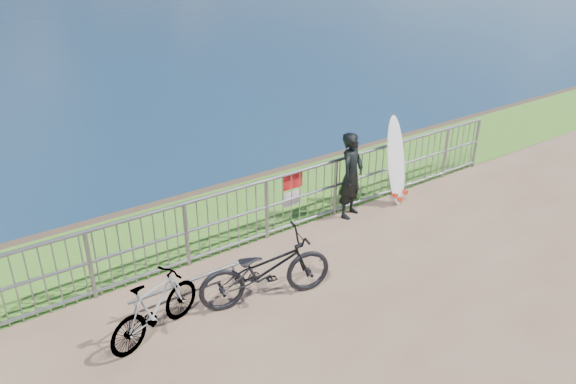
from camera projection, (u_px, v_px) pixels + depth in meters
grass_strip at (258, 206)px, 10.84m from camera, size 120.00×120.00×0.00m
railing at (292, 200)px, 9.79m from camera, size 10.06×0.10×1.13m
surfer at (351, 175)px, 10.18m from camera, size 0.70×0.59×1.62m
surfboard at (396, 164)px, 10.66m from camera, size 0.48×0.43×1.75m
bicycle_near at (266, 269)px, 7.97m from camera, size 2.07×1.12×1.03m
bicycle_far at (155, 307)px, 7.30m from camera, size 1.53×0.89×0.89m
bike_rack at (187, 284)px, 8.01m from camera, size 1.73×0.05×0.36m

